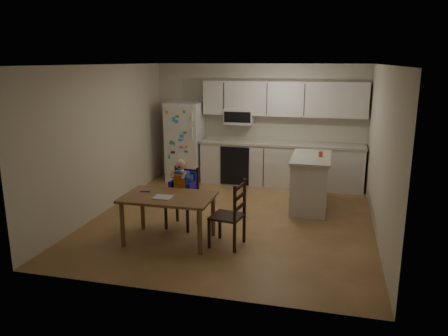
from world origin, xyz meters
name	(u,v)px	position (x,y,z in m)	size (l,w,h in m)	color
room	(239,140)	(0.00, 0.48, 1.25)	(4.52, 5.01, 2.51)	brown
refrigerator	(185,141)	(-1.55, 2.15, 0.85)	(0.72, 0.70, 1.70)	silver
kitchen_run	(280,144)	(0.50, 2.24, 0.88)	(3.37, 0.62, 2.15)	silver
kitchen_island	(310,182)	(1.21, 0.86, 0.47)	(0.67, 1.27, 0.94)	silver
red_cup	(321,154)	(1.36, 0.89, 0.98)	(0.07, 0.07, 0.09)	#D84B2F
dining_table	(168,202)	(-0.69, -1.13, 0.59)	(1.28, 0.82, 0.69)	brown
napkin	(163,197)	(-0.73, -1.22, 0.69)	(0.26, 0.22, 0.01)	#B4B4B9
toddler_spoon	(144,191)	(-1.10, -1.04, 0.69)	(0.02, 0.02, 0.12)	#2116C0
chair_booster	(183,186)	(-0.68, -0.51, 0.67)	(0.47, 0.47, 1.10)	black
chair_side	(233,210)	(0.26, -1.09, 0.54)	(0.48, 0.48, 0.95)	black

